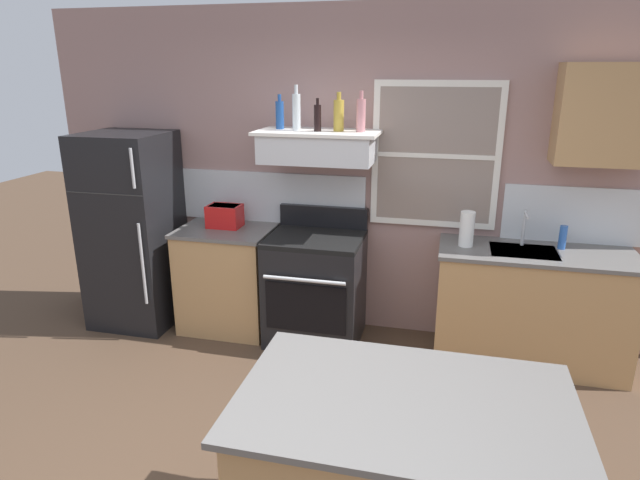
{
  "coord_description": "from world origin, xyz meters",
  "views": [
    {
      "loc": [
        0.78,
        -2.2,
        2.22
      ],
      "look_at": [
        -0.05,
        1.2,
        1.1
      ],
      "focal_mm": 30.47,
      "sensor_mm": 36.0,
      "label": 1
    }
  ],
  "objects_px": {
    "bottle_balsamic_dark": "(318,117)",
    "paper_towel_roll": "(467,229)",
    "bottle_blue_liqueur": "(280,114)",
    "bottle_clear_tall": "(296,111)",
    "bottle_champagne_gold_foil": "(339,115)",
    "refrigerator": "(133,230)",
    "dish_soap_bottle": "(563,237)",
    "stove_range": "(316,287)",
    "bottle_rose_pink": "(361,115)",
    "toaster": "(225,216)"
  },
  "relations": [
    {
      "from": "bottle_balsamic_dark",
      "to": "paper_towel_roll",
      "type": "bearing_deg",
      "value": -0.14
    },
    {
      "from": "bottle_blue_liqueur",
      "to": "bottle_balsamic_dark",
      "type": "distance_m",
      "value": 0.35
    },
    {
      "from": "bottle_clear_tall",
      "to": "bottle_champagne_gold_foil",
      "type": "height_order",
      "value": "bottle_clear_tall"
    },
    {
      "from": "refrigerator",
      "to": "bottle_clear_tall",
      "type": "height_order",
      "value": "bottle_clear_tall"
    },
    {
      "from": "paper_towel_roll",
      "to": "dish_soap_bottle",
      "type": "xyz_separation_m",
      "value": [
        0.7,
        0.1,
        -0.04
      ]
    },
    {
      "from": "stove_range",
      "to": "bottle_clear_tall",
      "type": "bearing_deg",
      "value": 154.92
    },
    {
      "from": "refrigerator",
      "to": "bottle_champagne_gold_foil",
      "type": "height_order",
      "value": "bottle_champagne_gold_foil"
    },
    {
      "from": "refrigerator",
      "to": "bottle_champagne_gold_foil",
      "type": "distance_m",
      "value": 2.08
    },
    {
      "from": "refrigerator",
      "to": "paper_towel_roll",
      "type": "height_order",
      "value": "refrigerator"
    },
    {
      "from": "bottle_rose_pink",
      "to": "dish_soap_bottle",
      "type": "relative_size",
      "value": 1.69
    },
    {
      "from": "toaster",
      "to": "bottle_champagne_gold_foil",
      "type": "bearing_deg",
      "value": 0.5
    },
    {
      "from": "bottle_blue_liqueur",
      "to": "bottle_balsamic_dark",
      "type": "relative_size",
      "value": 1.08
    },
    {
      "from": "refrigerator",
      "to": "dish_soap_bottle",
      "type": "height_order",
      "value": "refrigerator"
    },
    {
      "from": "stove_range",
      "to": "bottle_champagne_gold_foil",
      "type": "relative_size",
      "value": 3.72
    },
    {
      "from": "toaster",
      "to": "bottle_clear_tall",
      "type": "height_order",
      "value": "bottle_clear_tall"
    },
    {
      "from": "stove_range",
      "to": "bottle_rose_pink",
      "type": "xyz_separation_m",
      "value": [
        0.34,
        0.08,
        1.41
      ]
    },
    {
      "from": "toaster",
      "to": "refrigerator",
      "type": "bearing_deg",
      "value": -172.64
    },
    {
      "from": "bottle_champagne_gold_foil",
      "to": "bottle_rose_pink",
      "type": "relative_size",
      "value": 0.96
    },
    {
      "from": "stove_range",
      "to": "toaster",
      "type": "bearing_deg",
      "value": 174.13
    },
    {
      "from": "bottle_champagne_gold_foil",
      "to": "stove_range",
      "type": "bearing_deg",
      "value": -150.3
    },
    {
      "from": "bottle_blue_liqueur",
      "to": "bottle_rose_pink",
      "type": "xyz_separation_m",
      "value": [
        0.66,
        -0.05,
        0.02
      ]
    },
    {
      "from": "bottle_blue_liqueur",
      "to": "bottle_clear_tall",
      "type": "relative_size",
      "value": 0.78
    },
    {
      "from": "refrigerator",
      "to": "stove_range",
      "type": "distance_m",
      "value": 1.69
    },
    {
      "from": "toaster",
      "to": "bottle_blue_liqueur",
      "type": "relative_size",
      "value": 1.1
    },
    {
      "from": "stove_range",
      "to": "bottle_balsamic_dark",
      "type": "xyz_separation_m",
      "value": [
        0.01,
        0.04,
        1.39
      ]
    },
    {
      "from": "refrigerator",
      "to": "bottle_blue_liqueur",
      "type": "xyz_separation_m",
      "value": [
        1.33,
        0.16,
        1.01
      ]
    },
    {
      "from": "bottle_blue_liqueur",
      "to": "bottle_rose_pink",
      "type": "distance_m",
      "value": 0.66
    },
    {
      "from": "refrigerator",
      "to": "toaster",
      "type": "height_order",
      "value": "refrigerator"
    },
    {
      "from": "toaster",
      "to": "stove_range",
      "type": "distance_m",
      "value": 0.99
    },
    {
      "from": "stove_range",
      "to": "bottle_blue_liqueur",
      "type": "bearing_deg",
      "value": 157.25
    },
    {
      "from": "refrigerator",
      "to": "stove_range",
      "type": "bearing_deg",
      "value": 0.79
    },
    {
      "from": "bottle_champagne_gold_foil",
      "to": "paper_towel_roll",
      "type": "distance_m",
      "value": 1.31
    },
    {
      "from": "refrigerator",
      "to": "bottle_clear_tall",
      "type": "distance_m",
      "value": 1.81
    },
    {
      "from": "refrigerator",
      "to": "bottle_blue_liqueur",
      "type": "bearing_deg",
      "value": 6.83
    },
    {
      "from": "paper_towel_roll",
      "to": "dish_soap_bottle",
      "type": "bearing_deg",
      "value": 8.11
    },
    {
      "from": "bottle_clear_tall",
      "to": "bottle_rose_pink",
      "type": "distance_m",
      "value": 0.51
    },
    {
      "from": "refrigerator",
      "to": "bottle_rose_pink",
      "type": "distance_m",
      "value": 2.24
    },
    {
      "from": "refrigerator",
      "to": "toaster",
      "type": "bearing_deg",
      "value": 7.36
    },
    {
      "from": "bottle_champagne_gold_foil",
      "to": "bottle_clear_tall",
      "type": "bearing_deg",
      "value": -177.68
    },
    {
      "from": "toaster",
      "to": "stove_range",
      "type": "height_order",
      "value": "toaster"
    },
    {
      "from": "bottle_champagne_gold_foil",
      "to": "bottle_blue_liqueur",
      "type": "bearing_deg",
      "value": 174.96
    },
    {
      "from": "bottle_rose_pink",
      "to": "dish_soap_bottle",
      "type": "distance_m",
      "value": 1.77
    },
    {
      "from": "bottle_clear_tall",
      "to": "paper_towel_roll",
      "type": "xyz_separation_m",
      "value": [
        1.35,
        -0.04,
        -0.85
      ]
    },
    {
      "from": "refrigerator",
      "to": "stove_range",
      "type": "xyz_separation_m",
      "value": [
        1.65,
        0.02,
        -0.38
      ]
    },
    {
      "from": "stove_range",
      "to": "bottle_balsamic_dark",
      "type": "bearing_deg",
      "value": 77.38
    },
    {
      "from": "bottle_clear_tall",
      "to": "bottle_rose_pink",
      "type": "height_order",
      "value": "bottle_clear_tall"
    },
    {
      "from": "stove_range",
      "to": "bottle_rose_pink",
      "type": "bearing_deg",
      "value": 13.79
    },
    {
      "from": "bottle_blue_liqueur",
      "to": "bottle_clear_tall",
      "type": "xyz_separation_m",
      "value": [
        0.15,
        -0.06,
        0.03
      ]
    },
    {
      "from": "bottle_balsamic_dark",
      "to": "paper_towel_roll",
      "type": "xyz_separation_m",
      "value": [
        1.17,
        -0.0,
        -0.8
      ]
    },
    {
      "from": "stove_range",
      "to": "dish_soap_bottle",
      "type": "relative_size",
      "value": 6.06
    }
  ]
}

